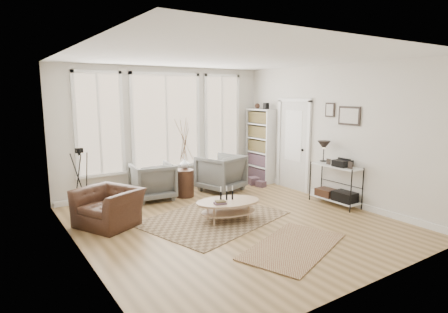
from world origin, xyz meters
TOP-DOWN VIEW (x-y plane):
  - room at (0.02, 0.03)m, footprint 5.50×5.54m
  - bay_window at (0.00, 2.71)m, footprint 4.14×0.12m
  - door at (2.57, 1.15)m, footprint 0.09×1.06m
  - bookcase at (2.44, 2.23)m, footprint 0.31×0.85m
  - low_shelf at (2.38, -0.30)m, footprint 0.38×1.08m
  - wall_art at (2.58, -0.27)m, footprint 0.04×0.88m
  - rug_main at (-0.21, 0.35)m, footprint 2.88×2.46m
  - rug_runner at (0.11, -1.42)m, footprint 2.05×1.59m
  - coffee_table at (-0.04, 0.12)m, footprint 1.33×1.01m
  - armchair_left at (-0.61, 2.20)m, footprint 0.95×0.97m
  - armchair_right at (1.03, 1.98)m, footprint 1.16×1.18m
  - side_table at (0.07, 2.00)m, footprint 0.41×0.41m
  - vase at (0.16, 2.15)m, footprint 0.25×0.25m
  - accent_chair at (-1.92, 1.09)m, footprint 1.30×1.24m
  - tripod_camera at (-2.14, 2.00)m, footprint 0.45×0.45m
  - book_stack_near at (2.05, 2.01)m, footprint 0.30×0.34m
  - book_stack_far at (2.05, 1.72)m, footprint 0.22×0.25m

SIDE VIEW (x-z plane):
  - rug_main at x=-0.21m, z-range 0.00..0.01m
  - rug_runner at x=0.11m, z-range 0.01..0.02m
  - book_stack_far at x=2.05m, z-range 0.00..0.14m
  - book_stack_near at x=2.05m, z-range 0.00..0.19m
  - coffee_table at x=-0.04m, z-range 0.02..0.56m
  - accent_chair at x=-1.92m, z-range 0.00..0.66m
  - armchair_left at x=-0.61m, z-range 0.00..0.80m
  - armchair_right at x=1.03m, z-range 0.00..0.86m
  - low_shelf at x=2.38m, z-range -0.14..1.16m
  - tripod_camera at x=-2.14m, z-range -0.05..1.23m
  - vase at x=0.16m, z-range 0.61..0.84m
  - side_table at x=0.07m, z-range -0.03..1.68m
  - bookcase at x=2.44m, z-range -0.07..1.99m
  - door at x=2.57m, z-range 0.01..2.23m
  - room at x=0.02m, z-range -0.02..2.88m
  - bay_window at x=0.00m, z-range 0.49..2.73m
  - wall_art at x=2.58m, z-range 1.66..2.10m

